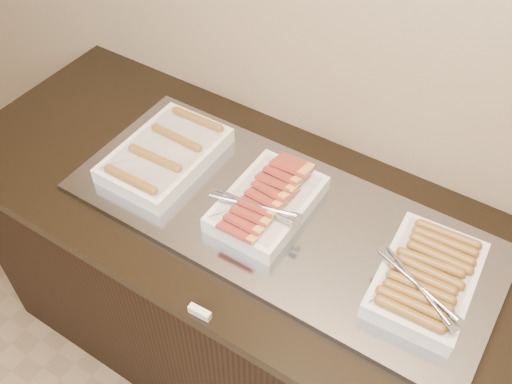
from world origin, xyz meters
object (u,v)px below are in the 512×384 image
at_px(dish_left, 166,154).
at_px(dish_right, 426,278).
at_px(dish_center, 267,202).
at_px(counter, 273,305).
at_px(warming_tray, 279,218).

distance_m(dish_left, dish_right, 0.81).
distance_m(dish_center, dish_right, 0.46).
xyz_separation_m(counter, warming_tray, (0.01, 0.00, 0.46)).
height_order(dish_left, dish_right, dish_right).
relative_size(counter, dish_center, 5.97).
xyz_separation_m(counter, dish_left, (-0.39, -0.00, 0.50)).
distance_m(warming_tray, dish_center, 0.06).
bearing_deg(warming_tray, counter, 180.00).
height_order(dish_left, dish_center, dish_center).
distance_m(counter, dish_left, 0.63).
xyz_separation_m(counter, dish_center, (-0.03, -0.00, 0.50)).
bearing_deg(dish_center, dish_right, 0.27).
bearing_deg(counter, warming_tray, 0.00).
relative_size(dish_left, dish_center, 1.07).
relative_size(counter, dish_left, 5.57).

